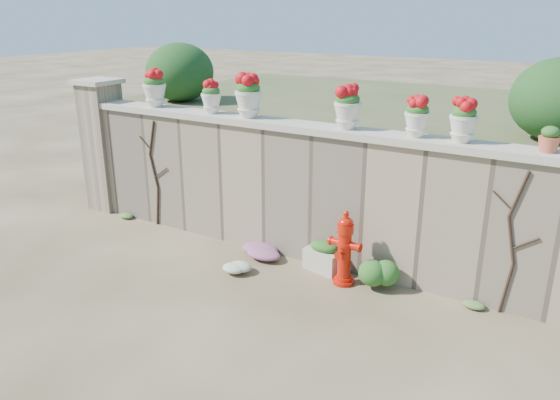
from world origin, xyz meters
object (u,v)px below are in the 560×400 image
Objects in this scene: terracotta_pot at (549,141)px; planter_box at (324,257)px; urn_pot_0 at (154,89)px; fire_hydrant at (345,248)px.

planter_box is at bearing -173.47° from terracotta_pot.
urn_pot_0 is 2.09× the size of terracotta_pot.
planter_box is 4.10m from urn_pot_0.
fire_hydrant is 0.59m from planter_box.
planter_box is (-0.43, 0.23, -0.33)m from fire_hydrant.
urn_pot_0 is at bearing 174.84° from fire_hydrant.
fire_hydrant reaches higher than planter_box.
urn_pot_0 reaches higher than fire_hydrant.
terracotta_pot reaches higher than planter_box.
fire_hydrant is 4.34m from urn_pot_0.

